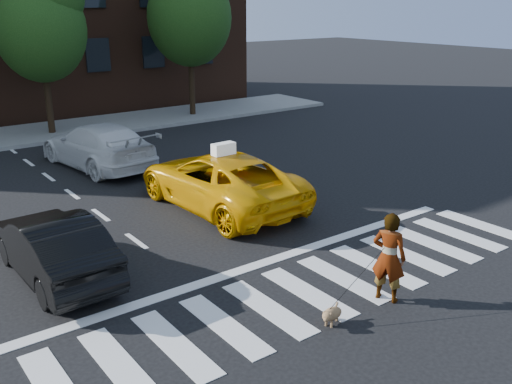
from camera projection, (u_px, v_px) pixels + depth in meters
ground at (308, 293)px, 11.33m from camera, size 120.00×120.00×0.00m
crosswalk at (308, 292)px, 11.32m from camera, size 13.00×2.40×0.01m
stop_line at (259, 264)px, 12.54m from camera, size 12.00×0.30×0.01m
sidewalk_far at (37, 134)px, 24.58m from camera, size 30.00×4.00×0.15m
tree_mid at (40, 18)px, 22.98m from camera, size 3.69×3.69×7.10m
tree_right at (190, 6)px, 26.83m from camera, size 4.00×4.00×7.70m
taxi at (220, 180)px, 15.86m from camera, size 2.76×5.66×1.55m
black_sedan at (53, 246)px, 11.81m from camera, size 1.56×4.18×1.36m
white_suv at (98, 145)px, 19.69m from camera, size 2.74×5.48×1.53m
woman at (389, 257)px, 10.80m from camera, size 0.66×0.77×1.79m
dog at (331, 315)px, 10.16m from camera, size 0.57×0.40×0.34m
taxi_sign at (224, 149)px, 15.41m from camera, size 0.66×0.30×0.32m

